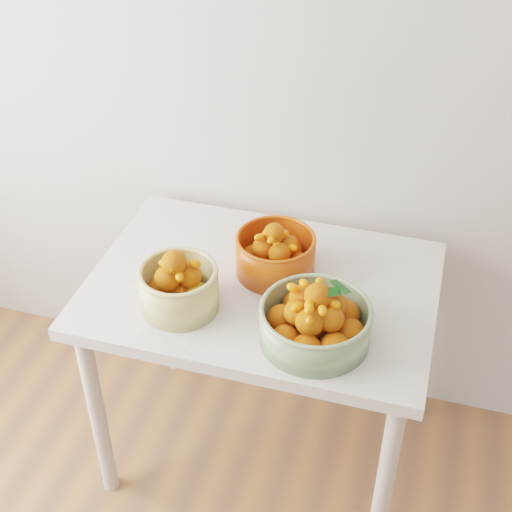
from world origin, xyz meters
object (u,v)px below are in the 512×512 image
object	(u,v)px
bowl_orange	(275,254)
bowl_cream	(179,287)
table	(262,308)
bowl_green	(315,321)

from	to	relation	value
bowl_orange	bowl_cream	bearing A→B (deg)	-133.42
bowl_cream	bowl_orange	size ratio (longest dim) A/B	1.10
table	bowl_green	xyz separation A→B (m)	(0.20, -0.19, 0.16)
table	bowl_cream	world-z (taller)	bowl_cream
table	bowl_green	bearing A→B (deg)	-43.38
bowl_cream	bowl_green	bearing A→B (deg)	-3.57
bowl_cream	bowl_orange	world-z (taller)	bowl_cream
table	bowl_orange	size ratio (longest dim) A/B	4.06
bowl_orange	bowl_green	bearing A→B (deg)	-54.92
table	bowl_green	distance (m)	0.31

